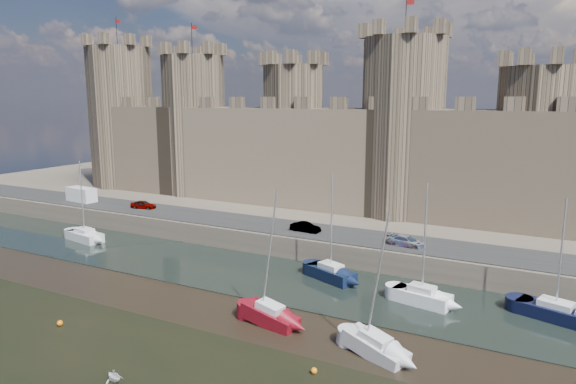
{
  "coord_description": "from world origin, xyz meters",
  "views": [
    {
      "loc": [
        20.28,
        -19.16,
        18.0
      ],
      "look_at": [
        -1.28,
        22.0,
        9.42
      ],
      "focal_mm": 32.0,
      "sensor_mm": 36.0,
      "label": 1
    }
  ],
  "objects_px": {
    "car_1": "(305,227)",
    "sailboat_3": "(555,311)",
    "car_2": "(407,241)",
    "sailboat_0": "(85,235)",
    "sailboat_2": "(422,296)",
    "car_0": "(143,205)",
    "sailboat_1": "(331,272)",
    "van": "(81,195)",
    "sailboat_4": "(270,315)",
    "sailboat_5": "(375,346)"
  },
  "relations": [
    {
      "from": "car_1",
      "to": "sailboat_5",
      "type": "distance_m",
      "value": 24.91
    },
    {
      "from": "sailboat_0",
      "to": "sailboat_1",
      "type": "bearing_deg",
      "value": 11.87
    },
    {
      "from": "sailboat_2",
      "to": "sailboat_5",
      "type": "xyz_separation_m",
      "value": [
        -0.77,
        -10.59,
        -0.1
      ]
    },
    {
      "from": "sailboat_2",
      "to": "car_2",
      "type": "bearing_deg",
      "value": 124.05
    },
    {
      "from": "car_1",
      "to": "sailboat_3",
      "type": "height_order",
      "value": "sailboat_3"
    },
    {
      "from": "car_2",
      "to": "van",
      "type": "height_order",
      "value": "van"
    },
    {
      "from": "car_2",
      "to": "van",
      "type": "relative_size",
      "value": 0.8
    },
    {
      "from": "sailboat_0",
      "to": "sailboat_1",
      "type": "distance_m",
      "value": 33.26
    },
    {
      "from": "sailboat_5",
      "to": "van",
      "type": "bearing_deg",
      "value": 179.52
    },
    {
      "from": "car_0",
      "to": "car_2",
      "type": "xyz_separation_m",
      "value": [
        37.8,
        -1.18,
        -0.03
      ]
    },
    {
      "from": "sailboat_3",
      "to": "car_1",
      "type": "bearing_deg",
      "value": -178.72
    },
    {
      "from": "car_2",
      "to": "sailboat_5",
      "type": "bearing_deg",
      "value": -163.27
    },
    {
      "from": "car_0",
      "to": "sailboat_3",
      "type": "relative_size",
      "value": 0.35
    },
    {
      "from": "sailboat_5",
      "to": "sailboat_2",
      "type": "bearing_deg",
      "value": 106.2
    },
    {
      "from": "car_2",
      "to": "sailboat_1",
      "type": "bearing_deg",
      "value": 147.92
    },
    {
      "from": "sailboat_0",
      "to": "sailboat_5",
      "type": "xyz_separation_m",
      "value": [
        41.96,
        -11.14,
        -0.05
      ]
    },
    {
      "from": "van",
      "to": "sailboat_4",
      "type": "relative_size",
      "value": 0.44
    },
    {
      "from": "car_2",
      "to": "sailboat_1",
      "type": "height_order",
      "value": "sailboat_1"
    },
    {
      "from": "car_2",
      "to": "sailboat_2",
      "type": "height_order",
      "value": "sailboat_2"
    },
    {
      "from": "car_0",
      "to": "car_2",
      "type": "bearing_deg",
      "value": -102.99
    },
    {
      "from": "car_2",
      "to": "sailboat_2",
      "type": "xyz_separation_m",
      "value": [
        3.77,
        -8.78,
        -2.23
      ]
    },
    {
      "from": "car_2",
      "to": "sailboat_1",
      "type": "xyz_separation_m",
      "value": [
        -5.73,
        -6.83,
        -2.25
      ]
    },
    {
      "from": "van",
      "to": "car_0",
      "type": "bearing_deg",
      "value": 8.54
    },
    {
      "from": "sailboat_1",
      "to": "sailboat_0",
      "type": "bearing_deg",
      "value": -155.31
    },
    {
      "from": "car_1",
      "to": "sailboat_2",
      "type": "xyz_separation_m",
      "value": [
        15.79,
        -9.14,
        -2.24
      ]
    },
    {
      "from": "sailboat_0",
      "to": "sailboat_2",
      "type": "xyz_separation_m",
      "value": [
        42.73,
        -0.55,
        0.05
      ]
    },
    {
      "from": "sailboat_2",
      "to": "sailboat_3",
      "type": "height_order",
      "value": "sailboat_2"
    },
    {
      "from": "car_1",
      "to": "sailboat_3",
      "type": "xyz_separation_m",
      "value": [
        26.23,
        -7.27,
        -2.31
      ]
    },
    {
      "from": "sailboat_3",
      "to": "van",
      "type": "bearing_deg",
      "value": -169.99
    },
    {
      "from": "sailboat_0",
      "to": "sailboat_2",
      "type": "bearing_deg",
      "value": 8.72
    },
    {
      "from": "car_0",
      "to": "sailboat_5",
      "type": "distance_m",
      "value": 45.74
    },
    {
      "from": "van",
      "to": "sailboat_0",
      "type": "distance_m",
      "value": 14.11
    },
    {
      "from": "van",
      "to": "sailboat_3",
      "type": "distance_m",
      "value": 64.29
    },
    {
      "from": "sailboat_1",
      "to": "sailboat_4",
      "type": "relative_size",
      "value": 0.96
    },
    {
      "from": "car_2",
      "to": "sailboat_0",
      "type": "relative_size",
      "value": 0.39
    },
    {
      "from": "sailboat_0",
      "to": "car_0",
      "type": "bearing_deg",
      "value": 92.39
    },
    {
      "from": "car_0",
      "to": "sailboat_3",
      "type": "bearing_deg",
      "value": -110.04
    },
    {
      "from": "van",
      "to": "sailboat_0",
      "type": "relative_size",
      "value": 0.49
    },
    {
      "from": "car_0",
      "to": "sailboat_0",
      "type": "xyz_separation_m",
      "value": [
        -1.17,
        -9.41,
        -2.31
      ]
    },
    {
      "from": "car_2",
      "to": "sailboat_3",
      "type": "height_order",
      "value": "sailboat_3"
    },
    {
      "from": "sailboat_0",
      "to": "sailboat_3",
      "type": "distance_m",
      "value": 53.19
    },
    {
      "from": "van",
      "to": "sailboat_3",
      "type": "xyz_separation_m",
      "value": [
        63.79,
        -7.55,
        -2.8
      ]
    },
    {
      "from": "sailboat_0",
      "to": "sailboat_3",
      "type": "xyz_separation_m",
      "value": [
        53.18,
        1.32,
        -0.01
      ]
    },
    {
      "from": "car_2",
      "to": "sailboat_2",
      "type": "bearing_deg",
      "value": -148.83
    },
    {
      "from": "sailboat_4",
      "to": "sailboat_3",
      "type": "bearing_deg",
      "value": 38.57
    },
    {
      "from": "sailboat_2",
      "to": "sailboat_4",
      "type": "distance_m",
      "value": 13.78
    },
    {
      "from": "car_0",
      "to": "sailboat_5",
      "type": "bearing_deg",
      "value": -127.94
    },
    {
      "from": "sailboat_3",
      "to": "sailboat_4",
      "type": "xyz_separation_m",
      "value": [
        -20.32,
        -11.48,
        0.02
      ]
    },
    {
      "from": "car_2",
      "to": "sailboat_1",
      "type": "relative_size",
      "value": 0.37
    },
    {
      "from": "van",
      "to": "sailboat_4",
      "type": "xyz_separation_m",
      "value": [
        43.46,
        -19.03,
        -2.78
      ]
    }
  ]
}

